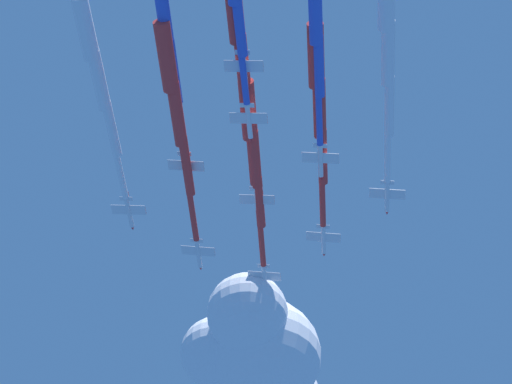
# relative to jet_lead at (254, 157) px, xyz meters

# --- Properties ---
(jet_lead) EXTENTS (62.19, 11.53, 4.07)m
(jet_lead) POSITION_rel_jet_lead_xyz_m (0.00, 0.00, 0.00)
(jet_lead) COLOR silver
(jet_port_inner) EXTENTS (66.65, 11.55, 4.13)m
(jet_port_inner) POSITION_rel_jet_lead_xyz_m (16.46, -13.99, -3.20)
(jet_port_inner) COLOR silver
(jet_starboard_inner) EXTENTS (62.72, 11.68, 4.13)m
(jet_starboard_inner) POSITION_rel_jet_lead_xyz_m (11.02, 16.37, -0.77)
(jet_starboard_inner) COLOR silver
(jet_port_mid) EXTENTS (61.68, 10.59, 4.01)m
(jet_port_mid) POSITION_rel_jet_lead_xyz_m (23.91, 1.69, -0.21)
(jet_port_mid) COLOR silver
(jet_starboard_mid) EXTENTS (60.33, 10.12, 4.00)m
(jet_starboard_mid) POSITION_rel_jet_lead_xyz_m (25.90, -28.89, -1.13)
(jet_starboard_mid) COLOR silver
(jet_port_outer) EXTENTS (63.16, 10.93, 4.14)m
(jet_port_outer) POSITION_rel_jet_lead_xyz_m (22.01, 32.16, -1.09)
(jet_port_outer) COLOR silver
(jet_starboard_outer) EXTENTS (64.05, 11.56, 4.11)m
(jet_starboard_outer) POSITION_rel_jet_lead_xyz_m (38.98, -11.69, -1.99)
(jet_starboard_outer) COLOR silver
(jet_trail_port) EXTENTS (61.44, 11.38, 4.09)m
(jet_trail_port) POSITION_rel_jet_lead_xyz_m (34.41, 18.47, -2.32)
(jet_trail_port) COLOR silver
(cloud_puff) EXTENTS (52.87, 37.46, 31.80)m
(cloud_puff) POSITION_rel_jet_lead_xyz_m (-60.62, -8.86, -3.56)
(cloud_puff) COLOR white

